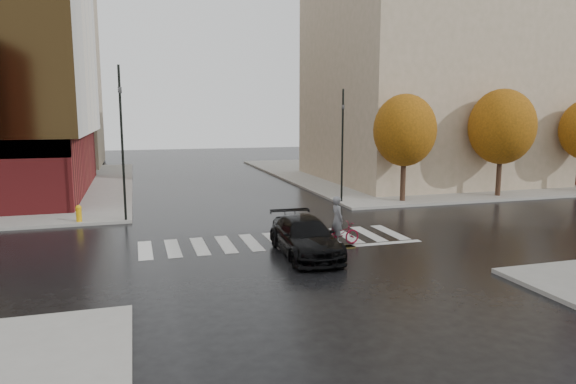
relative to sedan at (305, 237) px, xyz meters
name	(u,v)px	position (x,y,z in m)	size (l,w,h in m)	color
ground	(279,243)	(-0.50, 1.98, -0.72)	(120.00, 120.00, 0.00)	black
sidewalk_ne	(435,172)	(20.50, 22.98, -0.65)	(30.00, 30.00, 0.15)	gray
crosswalk	(276,241)	(-0.50, 2.48, -0.72)	(12.00, 3.00, 0.01)	silver
building_ne_tan	(424,67)	(16.50, 18.98, 8.43)	(16.00, 16.00, 18.00)	gray
building_nw_far	(22,66)	(-16.50, 38.98, 9.43)	(14.00, 12.00, 20.00)	gray
tree_ne_a	(405,130)	(9.50, 9.38, 3.73)	(3.80, 3.80, 6.50)	#2E2214
tree_ne_b	(502,127)	(16.50, 9.38, 3.90)	(4.20, 4.20, 6.89)	#2E2214
sedan	(305,237)	(0.00, 0.00, 0.00)	(2.03, 4.99, 1.45)	black
cyclist	(339,229)	(1.80, 0.98, -0.01)	(1.90, 0.85, 2.09)	maroon
traffic_light_nw	(122,132)	(-6.80, 8.28, 3.84)	(0.20, 0.17, 7.67)	black
traffic_light_ne	(342,139)	(5.80, 10.22, 3.22)	(0.15, 0.18, 6.76)	black
fire_hydrant	(79,212)	(-9.02, 8.48, -0.11)	(0.30, 0.30, 0.84)	#DB9F0C
manhole	(348,247)	(2.08, 0.60, -0.72)	(0.68, 0.68, 0.01)	#483E1A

